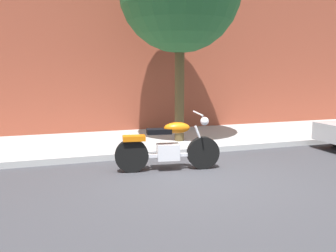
# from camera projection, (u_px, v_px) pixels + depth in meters

# --- Properties ---
(ground_plane) EXTENTS (60.00, 60.00, 0.00)m
(ground_plane) POSITION_uv_depth(u_px,v_px,m) (197.00, 177.00, 6.67)
(ground_plane) COLOR #38383D
(sidewalk) EXTENTS (25.29, 3.13, 0.14)m
(sidewalk) POSITION_uv_depth(u_px,v_px,m) (151.00, 141.00, 9.77)
(sidewalk) COLOR #ABABAB
(sidewalk) RESTS_ON ground
(motorcycle) EXTENTS (2.11, 0.73, 1.16)m
(motorcycle) POSITION_uv_depth(u_px,v_px,m) (168.00, 148.00, 7.07)
(motorcycle) COLOR black
(motorcycle) RESTS_ON ground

